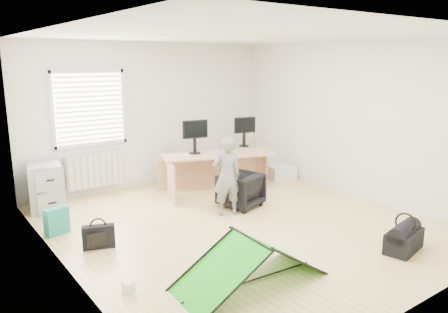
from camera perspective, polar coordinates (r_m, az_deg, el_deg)
ground at (r=6.53m, az=2.10°, el=-8.79°), size 5.50×5.50×0.00m
back_wall at (r=8.47m, az=-9.47°, el=5.42°), size 5.00×0.02×2.70m
window at (r=7.95m, az=-17.16°, el=6.03°), size 1.20×0.06×1.20m
radiator at (r=8.10m, az=-16.57°, el=-1.73°), size 1.00×0.12×0.60m
desk at (r=8.03m, az=-0.62°, el=-2.07°), size 2.15×1.29×0.70m
filing_cabinet at (r=7.60m, az=-22.30°, el=-3.65°), size 0.61×0.74×0.76m
monitor_left at (r=7.93m, az=-3.86°, el=1.98°), size 0.48×0.20×0.45m
monitor_right at (r=8.60m, az=2.64°, el=2.74°), size 0.46×0.19×0.43m
keyboard at (r=7.78m, az=-5.99°, el=0.10°), size 0.44×0.24×0.02m
thermos at (r=8.26m, az=-0.80°, el=1.64°), size 0.07×0.07×0.23m
office_chair at (r=7.18m, az=2.15°, el=-4.38°), size 0.76×0.77×0.57m
person at (r=6.72m, az=0.36°, el=-2.60°), size 0.52×0.42×1.24m
kite at (r=4.84m, az=3.40°, el=-13.40°), size 1.72×0.85×0.52m
storage_crate at (r=8.89m, az=7.59°, el=-2.14°), size 0.57×0.47×0.28m
tote_bag at (r=6.52m, az=-21.02°, el=-7.89°), size 0.35×0.22×0.38m
laptop_bag at (r=5.91m, az=-16.05°, el=-10.04°), size 0.42×0.25×0.30m
white_box at (r=4.86m, az=-12.37°, el=-16.26°), size 0.12×0.12×0.11m
duffel_bag at (r=6.07m, az=22.42°, el=-10.15°), size 0.65×0.43×0.26m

